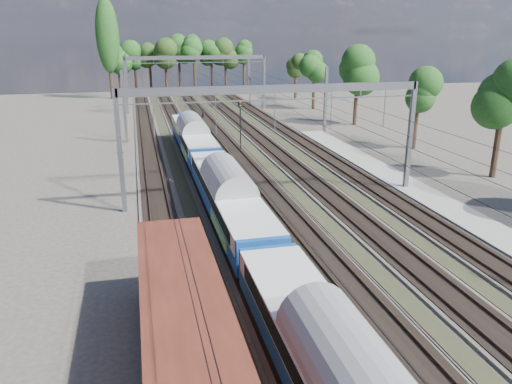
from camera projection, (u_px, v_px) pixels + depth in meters
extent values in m
cube|color=#47423A|center=(151.00, 160.00, 51.49)|extent=(3.00, 130.00, 0.15)
cube|color=black|center=(151.00, 159.00, 51.46)|extent=(2.50, 130.00, 0.06)
cube|color=#473326|center=(144.00, 159.00, 51.27)|extent=(0.08, 130.00, 0.14)
cube|color=#473326|center=(158.00, 158.00, 51.59)|extent=(0.08, 130.00, 0.14)
cube|color=#47423A|center=(195.00, 158.00, 52.49)|extent=(3.00, 130.00, 0.15)
cube|color=black|center=(195.00, 157.00, 52.46)|extent=(2.50, 130.00, 0.06)
cube|color=#473326|center=(188.00, 156.00, 52.27)|extent=(0.08, 130.00, 0.14)
cube|color=#473326|center=(202.00, 156.00, 52.59)|extent=(0.08, 130.00, 0.14)
cube|color=#47423A|center=(237.00, 155.00, 53.49)|extent=(3.00, 130.00, 0.15)
cube|color=black|center=(237.00, 155.00, 53.46)|extent=(2.50, 130.00, 0.06)
cube|color=#473326|center=(230.00, 154.00, 53.27)|extent=(0.08, 130.00, 0.14)
cube|color=#473326|center=(243.00, 153.00, 53.59)|extent=(0.08, 130.00, 0.14)
cube|color=#47423A|center=(277.00, 153.00, 54.49)|extent=(3.00, 130.00, 0.15)
cube|color=black|center=(277.00, 152.00, 54.46)|extent=(2.50, 130.00, 0.06)
cube|color=#473326|center=(271.00, 152.00, 54.27)|extent=(0.08, 130.00, 0.14)
cube|color=#473326|center=(283.00, 151.00, 54.59)|extent=(0.08, 130.00, 0.14)
cube|color=#47423A|center=(316.00, 151.00, 55.49)|extent=(3.00, 130.00, 0.15)
cube|color=black|center=(316.00, 150.00, 55.46)|extent=(2.50, 130.00, 0.06)
cube|color=#473326|center=(310.00, 150.00, 55.27)|extent=(0.08, 130.00, 0.14)
cube|color=#473326|center=(322.00, 149.00, 55.59)|extent=(0.08, 130.00, 0.14)
cube|color=#2C291D|center=(173.00, 160.00, 52.00)|extent=(1.10, 130.00, 0.05)
cube|color=#2C291D|center=(216.00, 157.00, 53.00)|extent=(1.10, 130.00, 0.05)
cube|color=#2C291D|center=(257.00, 155.00, 54.00)|extent=(1.10, 130.00, 0.05)
cube|color=#2C291D|center=(297.00, 153.00, 55.00)|extent=(1.10, 130.00, 0.05)
cube|color=gray|center=(489.00, 231.00, 33.00)|extent=(3.00, 70.00, 0.30)
cube|color=slate|center=(120.00, 152.00, 35.69)|extent=(0.35, 0.35, 9.00)
cube|color=slate|center=(410.00, 137.00, 40.81)|extent=(0.35, 0.35, 9.00)
cube|color=slate|center=(275.00, 89.00, 36.96)|extent=(23.00, 0.35, 0.60)
cube|color=slate|center=(126.00, 85.00, 80.11)|extent=(0.35, 0.35, 9.00)
cube|color=slate|center=(264.00, 82.00, 85.22)|extent=(0.35, 0.35, 9.00)
cube|color=slate|center=(196.00, 58.00, 81.37)|extent=(23.00, 0.35, 0.60)
cube|color=slate|center=(124.00, 107.00, 58.90)|extent=(0.35, 0.35, 8.50)
cube|color=slate|center=(127.00, 76.00, 100.54)|extent=(0.35, 0.35, 8.50)
cube|color=slate|center=(325.00, 100.00, 64.53)|extent=(0.35, 0.35, 8.50)
cube|color=slate|center=(249.00, 73.00, 106.17)|extent=(0.35, 0.35, 8.50)
cylinder|color=black|center=(148.00, 108.00, 49.82)|extent=(0.03, 130.00, 0.03)
cylinder|color=black|center=(147.00, 97.00, 49.48)|extent=(0.03, 130.00, 0.03)
cylinder|color=black|center=(193.00, 106.00, 50.82)|extent=(0.03, 130.00, 0.03)
cylinder|color=black|center=(192.00, 95.00, 50.48)|extent=(0.03, 130.00, 0.03)
cylinder|color=black|center=(236.00, 105.00, 51.82)|extent=(0.03, 130.00, 0.03)
cylinder|color=black|center=(236.00, 94.00, 51.48)|extent=(0.03, 130.00, 0.03)
cylinder|color=black|center=(278.00, 103.00, 52.82)|extent=(0.03, 130.00, 0.03)
cylinder|color=black|center=(278.00, 93.00, 52.48)|extent=(0.03, 130.00, 0.03)
cylinder|color=black|center=(318.00, 102.00, 53.82)|extent=(0.03, 130.00, 0.03)
cylinder|color=black|center=(318.00, 92.00, 53.49)|extent=(0.03, 130.00, 0.03)
cylinder|color=black|center=(120.00, 78.00, 111.26)|extent=(0.56, 0.56, 5.52)
sphere|color=#1B3814|center=(118.00, 58.00, 109.90)|extent=(4.80, 4.80, 4.80)
cylinder|color=black|center=(133.00, 75.00, 113.05)|extent=(0.56, 0.56, 6.47)
sphere|color=#1B3814|center=(131.00, 52.00, 111.47)|extent=(5.38, 5.38, 5.38)
cylinder|color=black|center=(150.00, 77.00, 113.94)|extent=(0.56, 0.56, 5.78)
sphere|color=#1B3814|center=(148.00, 56.00, 112.52)|extent=(4.15, 4.15, 4.15)
cylinder|color=black|center=(168.00, 74.00, 112.55)|extent=(0.56, 0.56, 7.37)
sphere|color=#1B3814|center=(166.00, 46.00, 110.74)|extent=(5.23, 5.23, 5.23)
cylinder|color=black|center=(178.00, 75.00, 114.61)|extent=(0.56, 0.56, 6.54)
sphere|color=#1B3814|center=(177.00, 51.00, 113.00)|extent=(4.65, 4.65, 4.65)
cylinder|color=black|center=(198.00, 77.00, 114.03)|extent=(0.56, 0.56, 5.52)
sphere|color=#1B3814|center=(197.00, 57.00, 112.67)|extent=(4.58, 4.58, 4.58)
cylinder|color=black|center=(212.00, 75.00, 114.91)|extent=(0.56, 0.56, 6.30)
sphere|color=#1B3814|center=(211.00, 52.00, 113.36)|extent=(5.22, 5.22, 5.22)
cylinder|color=black|center=(227.00, 74.00, 119.00)|extent=(0.56, 0.56, 5.96)
sphere|color=#1B3814|center=(227.00, 54.00, 117.54)|extent=(4.39, 4.39, 4.39)
cylinder|color=black|center=(242.00, 75.00, 116.69)|extent=(0.56, 0.56, 5.93)
sphere|color=#1B3814|center=(242.00, 54.00, 115.23)|extent=(3.85, 3.85, 3.85)
cylinder|color=black|center=(489.00, 147.00, 43.76)|extent=(0.56, 0.56, 6.24)
sphere|color=#1B3814|center=(498.00, 89.00, 42.23)|extent=(3.33, 3.33, 3.33)
cylinder|color=black|center=(407.00, 120.00, 57.88)|extent=(0.56, 0.56, 5.89)
sphere|color=#1B3814|center=(411.00, 79.00, 56.43)|extent=(4.12, 4.12, 4.12)
cylinder|color=black|center=(364.00, 105.00, 70.11)|extent=(0.56, 0.56, 5.84)
sphere|color=#1B3814|center=(366.00, 71.00, 68.68)|extent=(4.45, 4.45, 4.45)
cylinder|color=black|center=(319.00, 93.00, 85.87)|extent=(0.56, 0.56, 5.26)
sphere|color=#1B3814|center=(320.00, 68.00, 84.58)|extent=(4.85, 4.85, 4.85)
cylinder|color=black|center=(299.00, 83.00, 96.72)|extent=(0.56, 0.56, 6.57)
sphere|color=#1B3814|center=(300.00, 55.00, 95.10)|extent=(4.40, 4.40, 4.40)
cylinder|color=black|center=(109.00, 57.00, 96.87)|extent=(0.70, 0.70, 16.00)
ellipsoid|color=#194416|center=(107.00, 36.00, 95.64)|extent=(4.40, 4.40, 14.08)
cube|color=black|center=(284.00, 323.00, 21.89)|extent=(1.99, 2.98, 0.80)
cube|color=black|center=(396.00, 384.00, 15.16)|extent=(0.04, 16.90, 0.70)
cylinder|color=#96999B|center=(353.00, 379.00, 14.70)|extent=(2.82, 19.88, 2.82)
cube|color=black|center=(251.00, 260.00, 27.96)|extent=(1.99, 2.98, 0.80)
cube|color=black|center=(213.00, 188.00, 40.84)|extent=(1.99, 2.98, 0.80)
cube|color=navy|center=(228.00, 197.00, 33.95)|extent=(2.78, 19.88, 1.89)
cube|color=silver|center=(228.00, 190.00, 33.79)|extent=(2.86, 19.09, 0.94)
cube|color=black|center=(248.00, 188.00, 34.11)|extent=(0.04, 16.90, 0.70)
cube|color=#FFEB0D|center=(241.00, 227.00, 30.05)|extent=(2.88, 5.57, 0.70)
cylinder|color=#96999B|center=(228.00, 183.00, 33.66)|extent=(2.82, 19.88, 2.82)
cube|color=black|center=(202.00, 168.00, 46.92)|extent=(1.99, 2.98, 0.80)
cube|color=black|center=(187.00, 138.00, 59.79)|extent=(1.99, 2.98, 0.80)
cube|color=navy|center=(193.00, 137.00, 52.90)|extent=(2.78, 19.88, 1.89)
cube|color=silver|center=(193.00, 133.00, 52.74)|extent=(2.86, 19.09, 0.94)
cube|color=black|center=(206.00, 132.00, 53.07)|extent=(0.04, 16.90, 0.70)
cube|color=#FFEB0D|center=(198.00, 151.00, 49.00)|extent=(2.88, 5.57, 0.70)
cylinder|color=#96999B|center=(193.00, 129.00, 52.61)|extent=(2.82, 19.88, 2.82)
cube|color=black|center=(176.00, 303.00, 23.53)|extent=(2.10, 2.72, 0.73)
cube|color=black|center=(187.00, 362.00, 18.63)|extent=(2.83, 14.67, 0.21)
cube|color=#451A12|center=(185.00, 328.00, 18.18)|extent=(2.83, 14.67, 2.72)
cube|color=#451A12|center=(183.00, 293.00, 17.75)|extent=(3.04, 14.67, 0.13)
imported|color=black|center=(203.00, 114.00, 75.81)|extent=(0.42, 0.61, 1.60)
cylinder|color=black|center=(240.00, 130.00, 54.64)|extent=(0.14, 0.14, 4.94)
cube|color=black|center=(240.00, 104.00, 53.77)|extent=(0.40, 0.33, 0.69)
sphere|color=red|center=(240.00, 102.00, 53.59)|extent=(0.16, 0.16, 0.16)
sphere|color=#0C9919|center=(240.00, 106.00, 53.70)|extent=(0.16, 0.16, 0.16)
cylinder|color=black|center=(250.00, 94.00, 87.39)|extent=(0.13, 0.13, 4.69)
cube|color=black|center=(250.00, 78.00, 86.57)|extent=(0.37, 0.28, 0.66)
sphere|color=red|center=(250.00, 77.00, 86.40)|extent=(0.15, 0.15, 0.15)
sphere|color=#0C9919|center=(250.00, 79.00, 86.50)|extent=(0.15, 0.15, 0.15)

